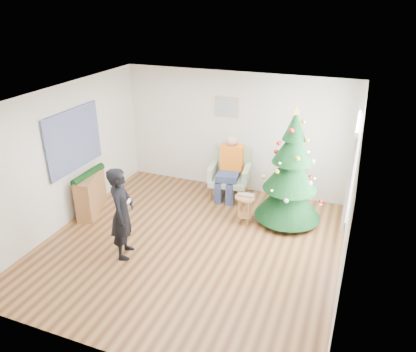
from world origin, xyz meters
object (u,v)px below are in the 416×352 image
at_px(stool, 245,209).
at_px(standing_man, 122,213).
at_px(console, 91,193).
at_px(christmas_tree, 291,173).
at_px(armchair, 230,179).

bearing_deg(stool, standing_man, -132.82).
xyz_separation_m(standing_man, console, (-1.41, 1.04, -0.39)).
height_order(standing_man, console, standing_man).
relative_size(christmas_tree, stool, 4.01).
distance_m(christmas_tree, stool, 1.11).
height_order(armchair, console, armchair).
bearing_deg(standing_man, stool, -60.36).
height_order(stool, standing_man, standing_man).
height_order(christmas_tree, armchair, christmas_tree).
distance_m(christmas_tree, console, 3.93).
xyz_separation_m(christmas_tree, armchair, (-1.37, 0.61, -0.63)).
relative_size(christmas_tree, console, 2.27).
relative_size(stool, standing_man, 0.36).
height_order(armchair, standing_man, standing_man).
relative_size(stool, armchair, 0.54).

